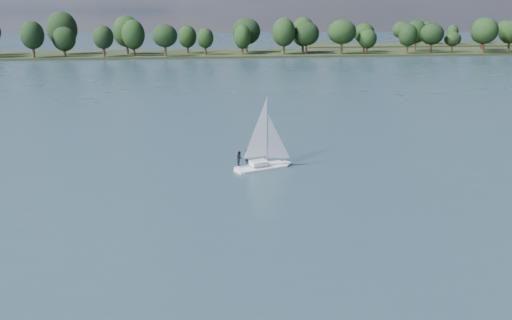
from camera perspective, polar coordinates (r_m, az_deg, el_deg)
The scene contains 5 objects.
ground at distance 120.48m, azimuth -2.63°, elevation 6.62°, with size 700.00×700.00×0.00m, color #233342.
far_shore at distance 231.68m, azimuth -5.18°, elevation 10.46°, with size 660.00×40.00×1.50m, color black.
far_shore_back at distance 327.30m, azimuth 24.12°, elevation 10.49°, with size 220.00×30.00×1.40m, color black.
sailboat at distance 62.23m, azimuth 0.53°, elevation 1.17°, with size 6.54×4.09×8.36m.
treeline at distance 226.72m, azimuth -9.69°, elevation 12.24°, with size 562.38×73.39×18.70m.
Camera 1 is at (-10.59, -18.82, 16.88)m, focal length 40.00 mm.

